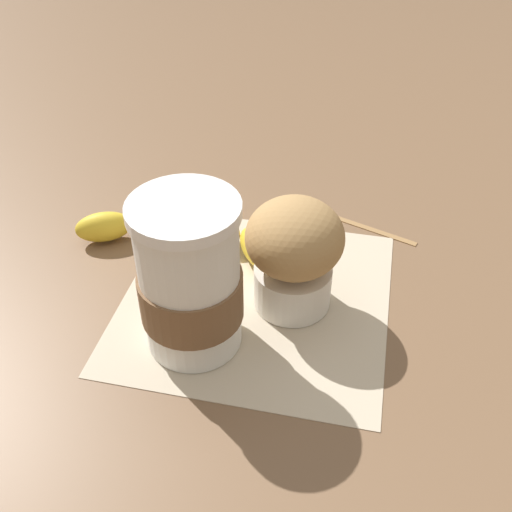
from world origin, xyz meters
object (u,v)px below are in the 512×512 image
Objects in this scene: muffin at (294,254)px; sugar_packet at (309,216)px; coffee_cup at (190,281)px; banana at (183,228)px.

muffin is 2.27× the size of sugar_packet.
coffee_cup is 1.29× the size of muffin.
banana is at bearing 14.90° from coffee_cup.
coffee_cup is at bearing -165.10° from banana.
muffin is at bearing -125.66° from banana.
banana is (0.14, 0.04, -0.05)m from coffee_cup.
sugar_packet is at bearing -26.10° from coffee_cup.
coffee_cup reaches higher than sugar_packet.
muffin is 0.50× the size of banana.
coffee_cup is 2.93× the size of sugar_packet.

